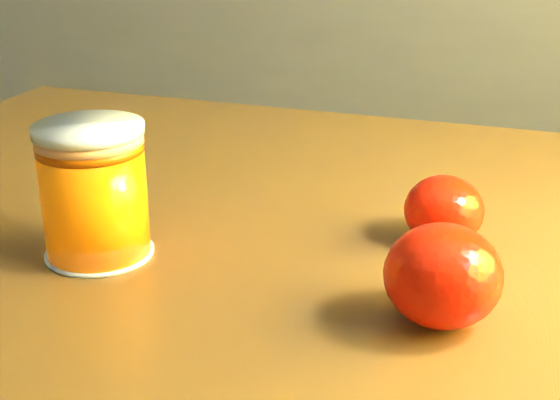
# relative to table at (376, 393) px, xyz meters

# --- Properties ---
(kitchen_counter) EXTENTS (3.15, 0.60, 0.90)m
(kitchen_counter) POSITION_rel_table_xyz_m (-0.77, 1.39, -0.25)
(kitchen_counter) COLOR #515257
(kitchen_counter) RESTS_ON ground
(table) EXTENTS (1.16, 0.89, 0.80)m
(table) POSITION_rel_table_xyz_m (0.00, 0.00, 0.00)
(table) COLOR brown
(table) RESTS_ON ground
(juice_glass) EXTENTS (0.07, 0.07, 0.09)m
(juice_glass) POSITION_rel_table_xyz_m (-0.20, -0.01, 0.15)
(juice_glass) COLOR #FF6E05
(juice_glass) RESTS_ON table
(orange_front) EXTENTS (0.09, 0.09, 0.06)m
(orange_front) POSITION_rel_table_xyz_m (0.04, -0.06, 0.13)
(orange_front) COLOR #FD1C05
(orange_front) RESTS_ON table
(orange_back) EXTENTS (0.07, 0.07, 0.05)m
(orange_back) POSITION_rel_table_xyz_m (0.04, 0.05, 0.13)
(orange_back) COLOR #FD1C05
(orange_back) RESTS_ON table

